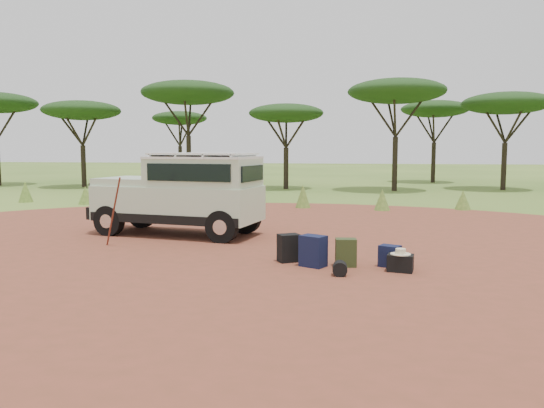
% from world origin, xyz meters
% --- Properties ---
extents(ground, '(140.00, 140.00, 0.00)m').
position_xyz_m(ground, '(0.00, 0.00, 0.00)').
color(ground, '#456825').
rests_on(ground, ground).
extents(dirt_clearing, '(23.00, 23.00, 0.01)m').
position_xyz_m(dirt_clearing, '(0.00, 0.00, 0.00)').
color(dirt_clearing, brown).
rests_on(dirt_clearing, ground).
extents(grass_fringe, '(36.60, 1.60, 0.90)m').
position_xyz_m(grass_fringe, '(0.12, 8.67, 0.40)').
color(grass_fringe, '#456825').
rests_on(grass_fringe, ground).
extents(acacia_treeline, '(46.70, 13.20, 6.26)m').
position_xyz_m(acacia_treeline, '(0.75, 19.81, 4.87)').
color(acacia_treeline, '#2C2319').
rests_on(acacia_treeline, ground).
extents(safari_vehicle, '(4.71, 2.50, 2.18)m').
position_xyz_m(safari_vehicle, '(-2.44, 1.81, 1.05)').
color(safari_vehicle, '#B5CAAC').
rests_on(safari_vehicle, ground).
extents(walking_staff, '(0.55, 0.29, 1.64)m').
position_xyz_m(walking_staff, '(-3.49, -0.09, 0.82)').
color(walking_staff, maroon).
rests_on(walking_staff, ground).
extents(backpack_black, '(0.51, 0.47, 0.57)m').
position_xyz_m(backpack_black, '(0.79, -1.08, 0.28)').
color(backpack_black, black).
rests_on(backpack_black, ground).
extents(backpack_navy, '(0.57, 0.51, 0.62)m').
position_xyz_m(backpack_navy, '(1.32, -1.44, 0.31)').
color(backpack_navy, '#131A3C').
rests_on(backpack_navy, ground).
extents(backpack_olive, '(0.43, 0.33, 0.55)m').
position_xyz_m(backpack_olive, '(1.95, -1.33, 0.28)').
color(backpack_olive, '#313D1C').
rests_on(backpack_olive, ground).
extents(duffel_navy, '(0.46, 0.42, 0.43)m').
position_xyz_m(duffel_navy, '(2.79, -1.23, 0.21)').
color(duffel_navy, '#131A3C').
rests_on(duffel_navy, ground).
extents(hard_case, '(0.52, 0.41, 0.33)m').
position_xyz_m(hard_case, '(2.97, -1.59, 0.16)').
color(hard_case, black).
rests_on(hard_case, ground).
extents(stuff_sack, '(0.28, 0.28, 0.27)m').
position_xyz_m(stuff_sack, '(1.87, -2.11, 0.13)').
color(stuff_sack, black).
rests_on(stuff_sack, ground).
extents(safari_hat, '(0.38, 0.38, 0.11)m').
position_xyz_m(safari_hat, '(2.97, -1.59, 0.37)').
color(safari_hat, beige).
rests_on(safari_hat, hard_case).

